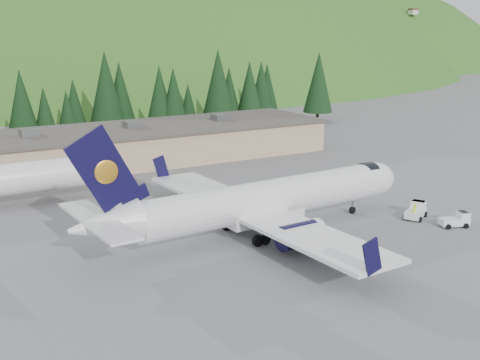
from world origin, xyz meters
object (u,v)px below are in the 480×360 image
object	(u,v)px
airliner	(262,202)
baggage_tug_a	(416,211)
terminal_building	(101,147)
baggage_tug_b	(456,220)
ramp_worker	(414,212)

from	to	relation	value
airliner	baggage_tug_a	size ratio (longest dim) A/B	10.56
airliner	terminal_building	distance (m)	38.27
baggage_tug_b	airliner	bearing A→B (deg)	177.74
baggage_tug_a	airliner	bearing A→B (deg)	138.80
terminal_building	ramp_worker	size ratio (longest dim) A/B	38.21
airliner	baggage_tug_b	bearing A→B (deg)	-26.89
airliner	terminal_building	bearing A→B (deg)	92.82
baggage_tug_a	terminal_building	size ratio (longest dim) A/B	0.05
baggage_tug_a	terminal_building	distance (m)	46.95
airliner	ramp_worker	world-z (taller)	airliner
baggage_tug_a	terminal_building	bearing A→B (deg)	88.24
baggage_tug_b	terminal_building	size ratio (longest dim) A/B	0.05
terminal_building	ramp_worker	distance (m)	47.14
baggage_tug_a	ramp_worker	xyz separation A→B (m)	(-1.05, -0.72, 0.18)
baggage_tug_b	ramp_worker	size ratio (longest dim) A/B	1.73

